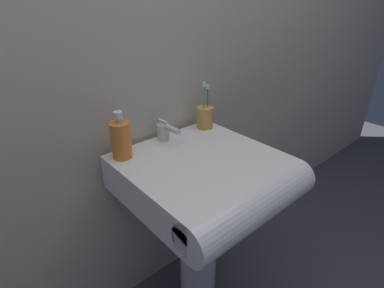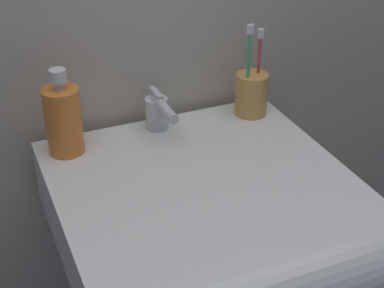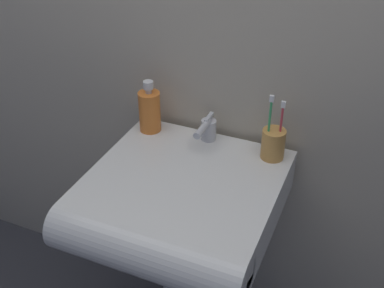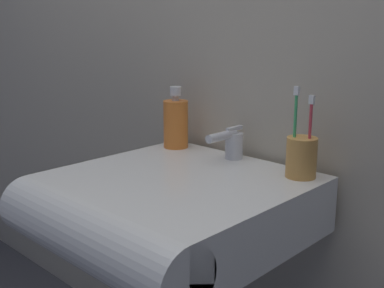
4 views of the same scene
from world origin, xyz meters
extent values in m
cube|color=#B7AD99|center=(0.00, 0.30, 1.20)|extent=(5.00, 0.05, 2.40)
cube|color=white|center=(0.00, 0.00, 0.73)|extent=(0.54, 0.50, 0.14)
cylinder|color=white|center=(0.00, -0.25, 0.73)|extent=(0.54, 0.14, 0.14)
cylinder|color=silver|center=(-0.01, 0.21, 0.83)|extent=(0.05, 0.05, 0.07)
cylinder|color=silver|center=(-0.01, 0.16, 0.86)|extent=(0.02, 0.10, 0.02)
cube|color=silver|center=(-0.01, 0.21, 0.88)|extent=(0.01, 0.06, 0.01)
cylinder|color=#D19347|center=(0.20, 0.19, 0.84)|extent=(0.07, 0.07, 0.09)
cylinder|color=#3FB266|center=(0.19, 0.18, 0.90)|extent=(0.01, 0.01, 0.18)
cube|color=white|center=(0.19, 0.18, 1.00)|extent=(0.01, 0.01, 0.02)
cylinder|color=#D83F4C|center=(0.22, 0.19, 0.89)|extent=(0.01, 0.01, 0.16)
cube|color=white|center=(0.22, 0.19, 0.98)|extent=(0.01, 0.01, 0.02)
cylinder|color=orange|center=(-0.21, 0.19, 0.86)|extent=(0.07, 0.07, 0.14)
cylinder|color=silver|center=(-0.21, 0.19, 0.94)|extent=(0.02, 0.02, 0.01)
cylinder|color=silver|center=(-0.21, 0.19, 0.96)|extent=(0.03, 0.03, 0.03)
camera|label=1|loc=(-0.65, -0.70, 1.33)|focal=28.00mm
camera|label=2|loc=(-0.37, -0.83, 1.41)|focal=55.00mm
camera|label=3|loc=(0.45, -1.01, 1.63)|focal=45.00mm
camera|label=4|loc=(0.76, -0.76, 1.14)|focal=45.00mm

